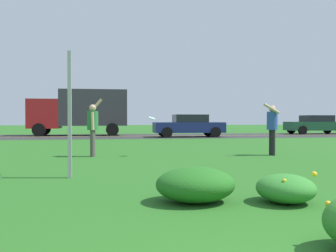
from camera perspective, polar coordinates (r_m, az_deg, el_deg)
The scene contains 12 objects.
ground_plane at distance 13.82m, azimuth -0.73°, elevation -3.78°, with size 120.00×120.00×0.00m, color #26601E.
highway_strip at distance 25.90m, azimuth -4.57°, elevation -1.52°, with size 120.00×7.33×0.01m, color #2D2D30.
highway_center_stripe at distance 25.90m, azimuth -4.57°, elevation -1.50°, with size 120.00×0.16×0.00m, color yellow.
daylily_clump_front_center at distance 5.60m, azimuth 17.19°, elevation -8.90°, with size 0.82×0.86×0.44m.
daylily_clump_near_camera at distance 5.41m, azimuth 4.12°, elevation -8.71°, with size 1.12×0.99×0.49m.
sign_post_near_path at distance 7.76m, azimuth -14.49°, elevation 1.67°, with size 0.07×0.10×2.50m.
person_thrower_green_shirt at distance 12.03m, azimuth -11.18°, elevation 0.12°, with size 0.48×0.50×1.81m.
person_catcher_blue_shirt at distance 12.66m, azimuth 15.29°, elevation 0.10°, with size 0.54×0.50×1.67m.
frisbee_pale_blue at distance 11.92m, azimuth -2.44°, elevation 1.17°, with size 0.24×0.23×0.13m.
car_dark_green_leftmost at distance 31.75m, azimuth 21.21°, elevation 0.22°, with size 4.50×2.00×1.45m.
car_navy_center_left at distance 24.71m, azimuth 3.14°, elevation 0.07°, with size 4.50×2.00×1.45m.
box_truck_red at distance 27.53m, azimuth -12.92°, elevation 2.36°, with size 6.70×2.46×3.20m.
Camera 1 is at (-1.96, -1.45, 1.16)m, focal length 40.79 mm.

